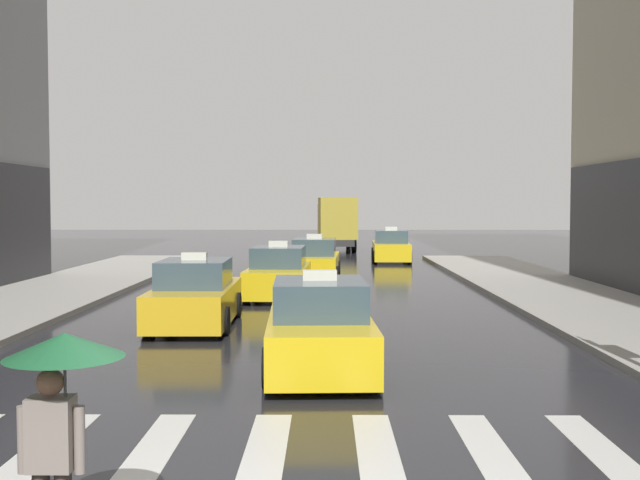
{
  "coord_description": "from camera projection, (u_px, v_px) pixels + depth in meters",
  "views": [
    {
      "loc": [
        0.73,
        -6.07,
        2.98
      ],
      "look_at": [
        0.62,
        8.0,
        2.3
      ],
      "focal_mm": 42.33,
      "sensor_mm": 36.0,
      "label": 1
    }
  ],
  "objects": [
    {
      "name": "taxi_second",
      "position": [
        195.0,
        296.0,
        18.29
      ],
      "size": [
        1.98,
        4.56,
        1.8
      ],
      "color": "gold",
      "rests_on": "ground"
    },
    {
      "name": "taxi_fourth",
      "position": [
        315.0,
        261.0,
        29.42
      ],
      "size": [
        2.08,
        4.61,
        1.8
      ],
      "color": "yellow",
      "rests_on": "ground"
    },
    {
      "name": "pedestrian_with_umbrella",
      "position": [
        60.0,
        385.0,
        6.06
      ],
      "size": [
        0.96,
        0.96,
        1.94
      ],
      "color": "#473D33",
      "rests_on": "ground"
    },
    {
      "name": "taxi_lead",
      "position": [
        320.0,
        330.0,
        13.48
      ],
      "size": [
        2.06,
        4.6,
        1.8
      ],
      "color": "yellow",
      "rests_on": "ground"
    },
    {
      "name": "taxi_third",
      "position": [
        279.0,
        275.0,
        23.94
      ],
      "size": [
        2.04,
        4.59,
        1.8
      ],
      "color": "yellow",
      "rests_on": "ground"
    },
    {
      "name": "box_truck",
      "position": [
        336.0,
        222.0,
        47.54
      ],
      "size": [
        2.54,
        7.62,
        3.35
      ],
      "color": "#2D2D2D",
      "rests_on": "ground"
    },
    {
      "name": "taxi_fifth",
      "position": [
        391.0,
        248.0,
        38.63
      ],
      "size": [
        2.05,
        4.6,
        1.8
      ],
      "color": "yellow",
      "rests_on": "ground"
    },
    {
      "name": "crosswalk_markings",
      "position": [
        266.0,
        447.0,
        9.21
      ],
      "size": [
        11.3,
        2.8,
        0.01
      ],
      "color": "silver",
      "rests_on": "ground"
    }
  ]
}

